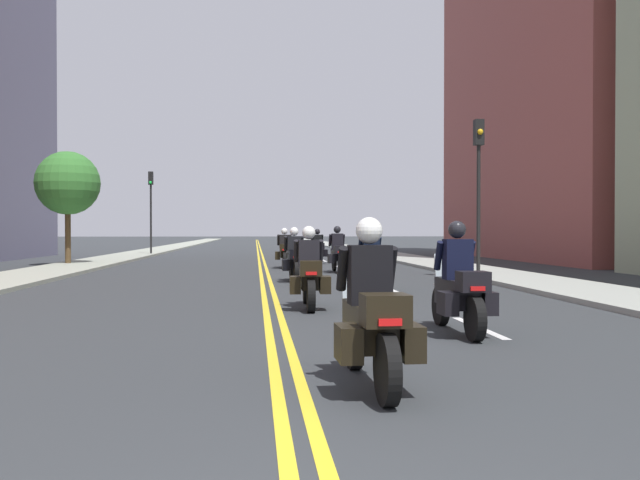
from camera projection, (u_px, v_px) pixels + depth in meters
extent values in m
plane|color=#2C2F32|center=(259.00, 251.00, 50.12)|extent=(264.00, 264.00, 0.00)
cube|color=gray|center=(154.00, 251.00, 49.41)|extent=(2.65, 144.00, 0.12)
cube|color=gray|center=(362.00, 250.00, 50.84)|extent=(2.65, 144.00, 0.12)
cube|color=yellow|center=(258.00, 251.00, 50.11)|extent=(0.12, 132.00, 0.01)
cube|color=yellow|center=(261.00, 251.00, 50.13)|extent=(0.12, 132.00, 0.01)
cube|color=silver|center=(479.00, 327.00, 10.60)|extent=(0.14, 2.40, 0.01)
cube|color=silver|center=(398.00, 293.00, 16.57)|extent=(0.14, 2.40, 0.01)
cube|color=silver|center=(360.00, 276.00, 22.55)|extent=(0.14, 2.40, 0.01)
cube|color=silver|center=(338.00, 267.00, 28.52)|extent=(0.14, 2.40, 0.01)
cube|color=silver|center=(324.00, 260.00, 34.49)|extent=(0.14, 2.40, 0.01)
cube|color=silver|center=(314.00, 256.00, 40.46)|extent=(0.14, 2.40, 0.01)
cube|color=silver|center=(306.00, 253.00, 46.44)|extent=(0.14, 2.40, 0.01)
cube|color=silver|center=(300.00, 250.00, 52.41)|extent=(0.14, 2.40, 0.01)
cube|color=silver|center=(296.00, 248.00, 58.38)|extent=(0.14, 2.40, 0.01)
cube|color=#2D3847|center=(619.00, 129.00, 37.18)|extent=(0.04, 17.46, 0.90)
cylinder|color=black|center=(354.00, 340.00, 7.42)|extent=(0.14, 0.63, 0.63)
cylinder|color=black|center=(387.00, 370.00, 5.84)|extent=(0.14, 0.63, 0.63)
cube|color=silver|center=(354.00, 309.00, 7.42)|extent=(0.15, 0.32, 0.04)
cube|color=black|center=(369.00, 324.00, 6.63)|extent=(0.36, 1.22, 0.40)
cube|color=black|center=(385.00, 310.00, 5.92)|extent=(0.41, 0.37, 0.28)
cube|color=red|center=(390.00, 322.00, 5.73)|extent=(0.20, 0.04, 0.06)
cube|color=black|center=(348.00, 343.00, 6.12)|extent=(0.21, 0.45, 0.32)
cube|color=black|center=(409.00, 342.00, 6.19)|extent=(0.21, 0.45, 0.32)
cube|color=#B2C1CC|center=(359.00, 281.00, 7.13)|extent=(0.36, 0.13, 0.36)
cube|color=black|center=(370.00, 275.00, 6.57)|extent=(0.41, 0.27, 0.57)
cylinder|color=black|center=(343.00, 269.00, 6.69)|extent=(0.11, 0.28, 0.45)
cylinder|color=black|center=(391.00, 268.00, 6.75)|extent=(0.11, 0.28, 0.45)
sphere|color=white|center=(369.00, 231.00, 6.60)|extent=(0.26, 0.26, 0.26)
cylinder|color=black|center=(441.00, 306.00, 10.89)|extent=(0.14, 0.62, 0.62)
cylinder|color=black|center=(475.00, 319.00, 9.25)|extent=(0.14, 0.62, 0.62)
cube|color=silver|center=(441.00, 285.00, 10.88)|extent=(0.14, 0.32, 0.04)
cube|color=black|center=(457.00, 293.00, 10.07)|extent=(0.33, 1.25, 0.40)
cube|color=black|center=(473.00, 282.00, 9.33)|extent=(0.40, 0.36, 0.28)
cube|color=red|center=(478.00, 289.00, 9.14)|extent=(0.20, 0.03, 0.06)
cube|color=black|center=(448.00, 303.00, 9.55)|extent=(0.20, 0.44, 0.32)
cube|color=black|center=(487.00, 303.00, 9.61)|extent=(0.20, 0.44, 0.32)
cube|color=#B2C1CC|center=(446.00, 265.00, 10.58)|extent=(0.36, 0.13, 0.36)
cube|color=black|center=(458.00, 259.00, 10.01)|extent=(0.40, 0.26, 0.59)
cylinder|color=black|center=(439.00, 256.00, 10.13)|extent=(0.10, 0.28, 0.45)
cylinder|color=black|center=(470.00, 255.00, 10.18)|extent=(0.10, 0.28, 0.45)
sphere|color=black|center=(457.00, 230.00, 10.03)|extent=(0.26, 0.26, 0.26)
cylinder|color=black|center=(307.00, 289.00, 14.11)|extent=(0.15, 0.62, 0.61)
cylinder|color=black|center=(311.00, 296.00, 12.52)|extent=(0.15, 0.62, 0.61)
cube|color=silver|center=(307.00, 273.00, 14.11)|extent=(0.15, 0.32, 0.04)
cube|color=black|center=(309.00, 278.00, 13.31)|extent=(0.35, 1.22, 0.40)
cube|color=black|center=(311.00, 268.00, 12.59)|extent=(0.41, 0.37, 0.28)
cube|color=red|center=(311.00, 273.00, 12.41)|extent=(0.20, 0.04, 0.06)
cube|color=black|center=(295.00, 285.00, 12.82)|extent=(0.21, 0.44, 0.32)
cube|color=black|center=(325.00, 285.00, 12.86)|extent=(0.21, 0.44, 0.32)
cube|color=#B2C1CC|center=(307.00, 257.00, 13.82)|extent=(0.36, 0.13, 0.36)
cube|color=black|center=(309.00, 254.00, 13.26)|extent=(0.41, 0.27, 0.54)
cylinder|color=black|center=(296.00, 251.00, 13.39)|extent=(0.11, 0.28, 0.45)
cylinder|color=black|center=(321.00, 251.00, 13.42)|extent=(0.11, 0.28, 0.45)
sphere|color=white|center=(309.00, 233.00, 13.28)|extent=(0.26, 0.26, 0.26)
cylinder|color=black|center=(364.00, 276.00, 18.02)|extent=(0.16, 0.61, 0.60)
cylinder|color=black|center=(378.00, 281.00, 16.44)|extent=(0.16, 0.61, 0.60)
cube|color=silver|center=(364.00, 264.00, 18.02)|extent=(0.16, 0.33, 0.04)
cube|color=black|center=(370.00, 267.00, 17.23)|extent=(0.39, 1.23, 0.40)
cube|color=black|center=(377.00, 260.00, 16.51)|extent=(0.42, 0.38, 0.28)
cube|color=red|center=(379.00, 263.00, 16.33)|extent=(0.20, 0.04, 0.06)
cube|color=black|center=(364.00, 273.00, 16.71)|extent=(0.22, 0.45, 0.32)
cube|color=black|center=(386.00, 272.00, 16.80)|extent=(0.22, 0.45, 0.32)
cube|color=#B2C1CC|center=(366.00, 252.00, 17.73)|extent=(0.37, 0.14, 0.36)
cube|color=black|center=(371.00, 248.00, 17.17)|extent=(0.41, 0.28, 0.59)
cylinder|color=black|center=(360.00, 246.00, 17.28)|extent=(0.12, 0.29, 0.45)
cylinder|color=black|center=(379.00, 246.00, 17.35)|extent=(0.12, 0.29, 0.45)
sphere|color=black|center=(371.00, 230.00, 17.19)|extent=(0.26, 0.26, 0.26)
cylinder|color=black|center=(292.00, 269.00, 21.07)|extent=(0.15, 0.66, 0.65)
cylinder|color=black|center=(296.00, 272.00, 19.62)|extent=(0.15, 0.66, 0.65)
cube|color=silver|center=(292.00, 258.00, 21.07)|extent=(0.15, 0.32, 0.04)
cube|color=black|center=(294.00, 261.00, 20.34)|extent=(0.36, 1.12, 0.40)
cube|color=black|center=(296.00, 254.00, 19.69)|extent=(0.41, 0.37, 0.28)
cube|color=red|center=(297.00, 257.00, 19.50)|extent=(0.20, 0.04, 0.06)
cube|color=black|center=(286.00, 265.00, 19.87)|extent=(0.21, 0.45, 0.32)
cube|color=black|center=(305.00, 265.00, 19.95)|extent=(0.21, 0.45, 0.32)
cube|color=#B2C1CC|center=(293.00, 248.00, 20.80)|extent=(0.36, 0.13, 0.36)
cube|color=black|center=(294.00, 245.00, 20.29)|extent=(0.41, 0.27, 0.53)
cylinder|color=black|center=(286.00, 243.00, 20.41)|extent=(0.11, 0.28, 0.45)
cylinder|color=black|center=(302.00, 243.00, 20.47)|extent=(0.11, 0.28, 0.45)
sphere|color=white|center=(294.00, 231.00, 20.31)|extent=(0.26, 0.26, 0.26)
cylinder|color=black|center=(334.00, 262.00, 25.44)|extent=(0.12, 0.68, 0.68)
cylinder|color=black|center=(340.00, 264.00, 23.95)|extent=(0.12, 0.68, 0.68)
cube|color=silver|center=(334.00, 252.00, 25.43)|extent=(0.15, 0.32, 0.04)
cube|color=black|center=(337.00, 255.00, 24.69)|extent=(0.35, 1.14, 0.40)
cube|color=black|center=(340.00, 250.00, 24.02)|extent=(0.41, 0.37, 0.28)
cube|color=red|center=(341.00, 252.00, 23.83)|extent=(0.20, 0.04, 0.06)
cube|color=black|center=(331.00, 259.00, 24.21)|extent=(0.21, 0.45, 0.32)
cube|color=black|center=(347.00, 258.00, 24.28)|extent=(0.21, 0.45, 0.32)
cube|color=#B2C1CC|center=(335.00, 244.00, 25.16)|extent=(0.36, 0.13, 0.36)
cube|color=black|center=(337.00, 242.00, 24.63)|extent=(0.41, 0.27, 0.59)
cylinder|color=black|center=(330.00, 240.00, 24.75)|extent=(0.11, 0.28, 0.45)
cylinder|color=black|center=(343.00, 240.00, 24.81)|extent=(0.11, 0.28, 0.45)
sphere|color=black|center=(337.00, 230.00, 24.66)|extent=(0.26, 0.26, 0.26)
cylinder|color=black|center=(284.00, 259.00, 28.44)|extent=(0.14, 0.68, 0.68)
cylinder|color=black|center=(285.00, 260.00, 26.88)|extent=(0.14, 0.68, 0.68)
cube|color=silver|center=(284.00, 250.00, 28.44)|extent=(0.15, 0.32, 0.04)
cube|color=black|center=(284.00, 253.00, 27.66)|extent=(0.35, 1.20, 0.40)
cube|color=black|center=(285.00, 248.00, 26.95)|extent=(0.41, 0.37, 0.28)
cube|color=red|center=(285.00, 250.00, 26.76)|extent=(0.20, 0.03, 0.06)
cube|color=black|center=(278.00, 256.00, 27.17)|extent=(0.21, 0.44, 0.32)
cube|color=black|center=(292.00, 256.00, 27.21)|extent=(0.21, 0.44, 0.32)
cube|color=#B2C1CC|center=(284.00, 243.00, 28.15)|extent=(0.36, 0.13, 0.36)
cube|color=black|center=(284.00, 241.00, 27.60)|extent=(0.41, 0.27, 0.53)
cylinder|color=black|center=(278.00, 240.00, 27.73)|extent=(0.11, 0.28, 0.45)
cylinder|color=black|center=(290.00, 240.00, 27.77)|extent=(0.11, 0.28, 0.45)
sphere|color=white|center=(284.00, 231.00, 27.63)|extent=(0.26, 0.26, 0.26)
cylinder|color=black|center=(315.00, 256.00, 32.45)|extent=(0.15, 0.62, 0.62)
cylinder|color=black|center=(320.00, 257.00, 30.87)|extent=(0.15, 0.62, 0.62)
cube|color=silver|center=(315.00, 249.00, 32.44)|extent=(0.16, 0.33, 0.04)
cube|color=black|center=(317.00, 250.00, 31.66)|extent=(0.39, 1.23, 0.40)
cube|color=black|center=(320.00, 246.00, 30.94)|extent=(0.42, 0.38, 0.28)
cube|color=red|center=(320.00, 248.00, 30.76)|extent=(0.20, 0.04, 0.06)
cube|color=black|center=(313.00, 253.00, 31.14)|extent=(0.22, 0.45, 0.32)
cube|color=black|center=(325.00, 253.00, 31.23)|extent=(0.22, 0.45, 0.32)
cube|color=#B2C1CC|center=(316.00, 242.00, 32.16)|extent=(0.37, 0.14, 0.36)
cube|color=black|center=(317.00, 240.00, 31.60)|extent=(0.41, 0.28, 0.53)
cylinder|color=black|center=(312.00, 239.00, 31.71)|extent=(0.12, 0.29, 0.45)
cylinder|color=black|center=(322.00, 239.00, 31.78)|extent=(0.12, 0.29, 0.45)
sphere|color=black|center=(317.00, 232.00, 31.62)|extent=(0.26, 0.26, 0.26)
cylinder|color=black|center=(478.00, 211.00, 21.45)|extent=(0.12, 0.12, 4.23)
cube|color=black|center=(479.00, 132.00, 21.41)|extent=(0.28, 0.28, 0.80)
sphere|color=yellow|center=(480.00, 132.00, 21.26)|extent=(0.18, 0.18, 0.18)
cylinder|color=black|center=(151.00, 220.00, 41.77)|extent=(0.12, 0.12, 4.36)
cube|color=black|center=(151.00, 178.00, 41.74)|extent=(0.28, 0.28, 0.80)
sphere|color=green|center=(150.00, 183.00, 41.59)|extent=(0.18, 0.18, 0.18)
cylinder|color=#4E3A22|center=(68.00, 236.00, 29.26)|extent=(0.24, 0.24, 2.59)
sphere|color=#32702D|center=(68.00, 183.00, 29.23)|extent=(2.71, 2.71, 2.71)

